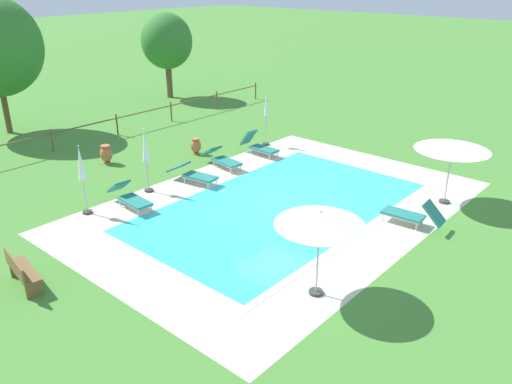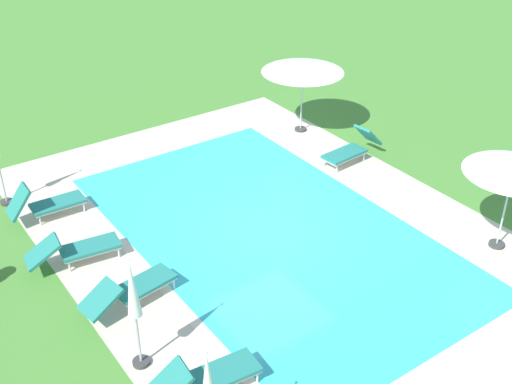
% 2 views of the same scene
% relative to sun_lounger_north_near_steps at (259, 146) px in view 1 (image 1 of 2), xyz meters
% --- Properties ---
extents(ground_plane, '(160.00, 160.00, 0.00)m').
position_rel_sun_lounger_north_near_steps_xyz_m(ground_plane, '(-3.67, -4.07, -0.40)').
color(ground_plane, '#478433').
extents(pool_deck_paving, '(13.71, 9.51, 0.01)m').
position_rel_sun_lounger_north_near_steps_xyz_m(pool_deck_paving, '(-3.67, -4.07, -0.39)').
color(pool_deck_paving, beige).
rests_on(pool_deck_paving, ground).
extents(swimming_pool_water, '(10.10, 5.89, 0.01)m').
position_rel_sun_lounger_north_near_steps_xyz_m(swimming_pool_water, '(-3.67, -4.07, -0.39)').
color(swimming_pool_water, '#38C6D1').
rests_on(swimming_pool_water, ground).
extents(pool_coping_rim, '(10.58, 6.37, 0.01)m').
position_rel_sun_lounger_north_near_steps_xyz_m(pool_coping_rim, '(-3.67, -4.07, -0.39)').
color(pool_coping_rim, beige).
rests_on(pool_coping_rim, ground).
extents(sun_lounger_north_near_steps, '(0.65, 1.86, 1.00)m').
position_rel_sun_lounger_north_near_steps_xyz_m(sun_lounger_north_near_steps, '(0.00, 0.00, 0.00)').
color(sun_lounger_north_near_steps, '#237A70').
rests_on(sun_lounger_north_near_steps, ground).
extents(sun_lounger_north_mid, '(0.77, 2.05, 0.82)m').
position_rel_sun_lounger_north_near_steps_xyz_m(sun_lounger_north_mid, '(-7.04, -0.29, -0.03)').
color(sun_lounger_north_mid, '#237A70').
rests_on(sun_lounger_north_mid, ground).
extents(sun_lounger_north_far, '(0.93, 2.14, 0.72)m').
position_rel_sun_lounger_north_near_steps_xyz_m(sun_lounger_north_far, '(-4.13, -0.29, -0.04)').
color(sun_lounger_north_far, '#237A70').
rests_on(sun_lounger_north_far, ground).
extents(sun_lounger_north_end, '(0.75, 1.96, 0.93)m').
position_rel_sun_lounger_north_near_steps_xyz_m(sun_lounger_north_end, '(-2.07, -8.10, -0.01)').
color(sun_lounger_north_end, '#237A70').
rests_on(sun_lounger_north_end, ground).
extents(sun_lounger_south_near_corner, '(0.86, 2.10, 0.77)m').
position_rel_sun_lounger_north_near_steps_xyz_m(sun_lounger_south_near_corner, '(-2.19, 0.11, -0.04)').
color(sun_lounger_south_near_corner, '#237A70').
rests_on(sun_lounger_south_near_corner, ground).
extents(patio_umbrella_open_foreground, '(2.17, 2.17, 2.30)m').
position_rel_sun_lounger_north_near_steps_xyz_m(patio_umbrella_open_foreground, '(-7.14, -8.02, 1.68)').
color(patio_umbrella_open_foreground, '#383838').
rests_on(patio_umbrella_open_foreground, ground).
extents(patio_umbrella_open_by_bench, '(2.48, 2.48, 2.29)m').
position_rel_sun_lounger_north_near_steps_xyz_m(patio_umbrella_open_by_bench, '(0.34, -8.19, 1.68)').
color(patio_umbrella_open_by_bench, '#383838').
rests_on(patio_umbrella_open_by_bench, ground).
extents(patio_umbrella_closed_row_west, '(0.32, 0.32, 2.37)m').
position_rel_sun_lounger_north_near_steps_xyz_m(patio_umbrella_closed_row_west, '(-8.29, 0.40, 1.17)').
color(patio_umbrella_closed_row_west, '#383838').
rests_on(patio_umbrella_closed_row_west, ground).
extents(patio_umbrella_closed_row_mid_west, '(0.32, 0.32, 2.52)m').
position_rel_sun_lounger_north_near_steps_xyz_m(patio_umbrella_closed_row_mid_west, '(1.24, 0.66, 1.21)').
color(patio_umbrella_closed_row_mid_west, '#383838').
rests_on(patio_umbrella_closed_row_mid_west, ground).
extents(patio_umbrella_closed_row_centre, '(0.32, 0.32, 2.38)m').
position_rel_sun_lounger_north_near_steps_xyz_m(patio_umbrella_closed_row_centre, '(-5.77, 0.35, 1.16)').
color(patio_umbrella_closed_row_centre, '#383838').
rests_on(patio_umbrella_closed_row_centre, ground).
extents(wooden_bench_lawn_side, '(0.69, 1.55, 0.87)m').
position_rel_sun_lounger_north_near_steps_xyz_m(wooden_bench_lawn_side, '(-11.78, -2.22, 0.07)').
color(wooden_bench_lawn_side, brown).
rests_on(wooden_bench_lawn_side, ground).
extents(terracotta_urn_near_fence, '(0.51, 0.51, 0.79)m').
position_rel_sun_lounger_north_near_steps_xyz_m(terracotta_urn_near_fence, '(-5.05, 4.03, 0.03)').
color(terracotta_urn_near_fence, '#B7663D').
rests_on(terracotta_urn_near_fence, ground).
extents(terracotta_urn_by_tree, '(0.46, 0.46, 0.71)m').
position_rel_sun_lounger_north_near_steps_xyz_m(terracotta_urn_by_tree, '(-1.77, 2.13, -0.01)').
color(terracotta_urn_by_tree, '#B7663D').
rests_on(terracotta_urn_by_tree, ground).
extents(perimeter_fence, '(23.97, 0.08, 1.05)m').
position_rel_sun_lounger_north_near_steps_xyz_m(perimeter_fence, '(-4.06, 7.10, 0.30)').
color(perimeter_fence, brown).
rests_on(perimeter_fence, ground).
extents(tree_far_west, '(3.12, 3.12, 5.14)m').
position_rel_sun_lounger_north_near_steps_xyz_m(tree_far_west, '(4.75, 11.56, 3.04)').
color(tree_far_west, brown).
rests_on(tree_far_west, ground).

